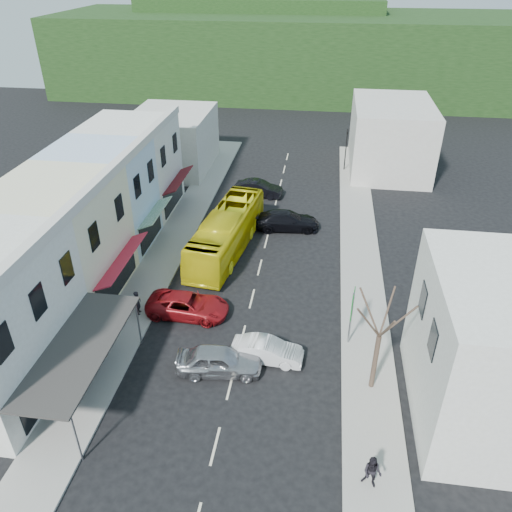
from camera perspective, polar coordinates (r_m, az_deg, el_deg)
The scene contains 19 objects.
ground at distance 30.99m, azimuth -1.57°, elevation -9.22°, with size 120.00×120.00×0.00m, color black.
sidewalk_left at distance 40.49m, azimuth -9.77°, elevation 1.11°, with size 3.00×52.00×0.15m, color gray.
sidewalk_right at distance 38.93m, azimuth 11.83°, elevation -0.44°, with size 3.00×52.00×0.15m, color gray.
shopfront_row at distance 36.49m, azimuth -20.08°, elevation 3.03°, with size 8.25×30.00×8.00m.
right_building at distance 26.78m, azimuth 26.99°, elevation -9.87°, with size 8.00×9.00×8.00m, color beige.
distant_block_left at distance 55.43m, azimuth -9.53°, elevation 12.89°, with size 8.00×10.00×6.00m, color #B7B2A8.
distant_block_right at distance 56.16m, azimuth 15.09°, elevation 13.03°, with size 8.00×12.00×7.00m, color #B7B2A8.
hillside at distance 89.47m, azimuth 4.73°, elevation 22.60°, with size 80.00×26.00×14.00m.
bus at distance 38.78m, azimuth -3.36°, elevation 2.62°, with size 2.50×11.60×3.10m, color yellow.
car_silver at distance 28.40m, azimuth -4.24°, elevation -11.99°, with size 1.80×4.40×1.40m, color #A6A6AA.
car_white at distance 29.03m, azimuth 1.28°, elevation -10.73°, with size 1.80×4.40×1.40m, color silver.
car_red at distance 32.58m, azimuth -7.78°, elevation -5.65°, with size 1.90×4.60×1.40m, color maroon.
car_black_near at distance 42.39m, azimuth 3.51°, elevation 3.96°, with size 1.84×4.50×1.40m, color black.
car_black_far at distance 48.45m, azimuth 0.30°, elevation 7.66°, with size 1.80×4.40×1.40m, color black.
pedestrian_left at distance 32.96m, azimuth -13.36°, elevation -5.17°, with size 0.60×0.40×1.70m, color black.
pedestrian_right at distance 23.95m, azimuth 13.14°, elevation -22.94°, with size 0.70×0.44×1.70m, color black.
direction_sign at distance 29.83m, azimuth 10.78°, elevation -7.10°, with size 0.41×1.70×3.75m, color #0C5F19, non-canonical shape.
street_tree at distance 26.22m, azimuth 13.89°, elevation -8.91°, with size 2.92×2.92×7.19m, color #392C23, non-canonical shape.
traffic_signal at distance 54.78m, azimuth 10.22°, elevation 11.81°, with size 0.54×0.95×4.58m, color black, non-canonical shape.
Camera 1 is at (4.12, -23.20, 20.14)m, focal length 35.00 mm.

